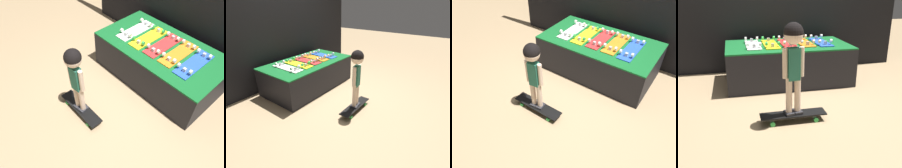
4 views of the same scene
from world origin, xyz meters
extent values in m
plane|color=tan|center=(0.00, 0.00, 0.00)|extent=(16.00, 16.00, 0.00)
cube|color=black|center=(0.00, 1.37, 1.19)|extent=(4.21, 0.10, 2.38)
cube|color=black|center=(0.00, 0.69, 0.28)|extent=(1.82, 1.01, 0.56)
cube|color=#146028|center=(0.00, 0.69, 0.57)|extent=(1.82, 1.01, 0.02)
cube|color=white|center=(-0.52, 0.69, 0.58)|extent=(0.20, 0.66, 0.01)
cube|color=#B7B7BC|center=(-0.52, 0.91, 0.62)|extent=(0.04, 0.04, 0.05)
cylinder|color=white|center=(-0.43, 0.91, 0.64)|extent=(0.03, 0.05, 0.05)
cylinder|color=white|center=(-0.60, 0.91, 0.64)|extent=(0.03, 0.05, 0.05)
cube|color=#B7B7BC|center=(-0.52, 0.47, 0.62)|extent=(0.04, 0.04, 0.05)
cylinder|color=white|center=(-0.43, 0.47, 0.64)|extent=(0.03, 0.05, 0.05)
cylinder|color=white|center=(-0.60, 0.47, 0.64)|extent=(0.03, 0.05, 0.05)
cube|color=yellow|center=(-0.26, 0.69, 0.58)|extent=(0.20, 0.66, 0.01)
cube|color=#B7B7BC|center=(-0.26, 0.91, 0.62)|extent=(0.04, 0.04, 0.05)
cylinder|color=green|center=(-0.17, 0.91, 0.64)|extent=(0.03, 0.05, 0.05)
cylinder|color=green|center=(-0.35, 0.91, 0.64)|extent=(0.03, 0.05, 0.05)
cube|color=#B7B7BC|center=(-0.26, 0.47, 0.62)|extent=(0.04, 0.04, 0.05)
cylinder|color=green|center=(-0.17, 0.47, 0.64)|extent=(0.03, 0.05, 0.05)
cylinder|color=green|center=(-0.35, 0.47, 0.64)|extent=(0.03, 0.05, 0.05)
cube|color=red|center=(0.00, 0.71, 0.58)|extent=(0.20, 0.66, 0.01)
cube|color=#B7B7BC|center=(0.00, 0.93, 0.62)|extent=(0.04, 0.04, 0.05)
cylinder|color=white|center=(0.09, 0.93, 0.64)|extent=(0.03, 0.05, 0.05)
cylinder|color=white|center=(-0.09, 0.93, 0.64)|extent=(0.03, 0.05, 0.05)
cube|color=#B7B7BC|center=(0.00, 0.49, 0.62)|extent=(0.04, 0.04, 0.05)
cylinder|color=white|center=(0.09, 0.49, 0.64)|extent=(0.03, 0.05, 0.05)
cylinder|color=white|center=(-0.09, 0.49, 0.64)|extent=(0.03, 0.05, 0.05)
cube|color=orange|center=(0.26, 0.72, 0.58)|extent=(0.20, 0.66, 0.01)
cube|color=#B7B7BC|center=(0.26, 0.94, 0.62)|extent=(0.04, 0.04, 0.05)
cylinder|color=white|center=(0.35, 0.94, 0.64)|extent=(0.03, 0.05, 0.05)
cylinder|color=white|center=(0.17, 0.94, 0.64)|extent=(0.03, 0.05, 0.05)
cube|color=#B7B7BC|center=(0.26, 0.50, 0.62)|extent=(0.04, 0.04, 0.05)
cylinder|color=white|center=(0.35, 0.50, 0.64)|extent=(0.03, 0.05, 0.05)
cylinder|color=white|center=(0.17, 0.50, 0.64)|extent=(0.03, 0.05, 0.05)
cube|color=blue|center=(0.52, 0.70, 0.58)|extent=(0.20, 0.66, 0.01)
cube|color=#B7B7BC|center=(0.52, 0.91, 0.62)|extent=(0.04, 0.04, 0.05)
cylinder|color=white|center=(0.60, 0.91, 0.64)|extent=(0.03, 0.05, 0.05)
cylinder|color=white|center=(0.43, 0.91, 0.64)|extent=(0.03, 0.05, 0.05)
cube|color=#B7B7BC|center=(0.52, 0.48, 0.62)|extent=(0.04, 0.04, 0.05)
cylinder|color=white|center=(0.60, 0.48, 0.64)|extent=(0.03, 0.05, 0.05)
cylinder|color=white|center=(0.43, 0.48, 0.64)|extent=(0.03, 0.05, 0.05)
cube|color=black|center=(-0.22, -0.62, 0.08)|extent=(0.72, 0.17, 0.01)
cube|color=#B7B7BC|center=(0.02, -0.62, 0.05)|extent=(0.04, 0.04, 0.05)
cylinder|color=green|center=(0.02, -0.55, 0.03)|extent=(0.05, 0.03, 0.05)
cylinder|color=green|center=(0.02, -0.70, 0.03)|extent=(0.05, 0.03, 0.05)
cube|color=#B7B7BC|center=(-0.46, -0.62, 0.05)|extent=(0.04, 0.04, 0.05)
cylinder|color=green|center=(-0.46, -0.55, 0.03)|extent=(0.05, 0.03, 0.05)
cylinder|color=green|center=(-0.46, -0.70, 0.03)|extent=(0.05, 0.03, 0.05)
cube|color=#2D2D33|center=(-0.17, -0.62, 0.11)|extent=(0.10, 0.13, 0.03)
cylinder|color=beige|center=(-0.17, -0.62, 0.31)|extent=(0.07, 0.07, 0.39)
cube|color=#2D2D33|center=(-0.27, -0.63, 0.11)|extent=(0.10, 0.13, 0.03)
cylinder|color=beige|center=(-0.27, -0.63, 0.31)|extent=(0.07, 0.07, 0.39)
cube|color=#236651|center=(-0.22, -0.62, 0.65)|extent=(0.14, 0.10, 0.34)
cylinder|color=beige|center=(-0.13, -0.61, 0.66)|extent=(0.05, 0.05, 0.31)
cylinder|color=beige|center=(-0.31, -0.64, 0.66)|extent=(0.05, 0.05, 0.31)
sphere|color=beige|center=(-0.22, -0.62, 0.94)|extent=(0.19, 0.19, 0.19)
sphere|color=black|center=(-0.22, -0.62, 0.97)|extent=(0.20, 0.20, 0.20)
camera|label=1|loc=(1.39, -1.49, 2.46)|focal=35.00mm
camera|label=2|loc=(-2.45, -1.89, 1.73)|focal=28.00mm
camera|label=3|loc=(1.29, -2.12, 2.29)|focal=35.00mm
camera|label=4|loc=(-0.80, -3.10, 1.37)|focal=42.00mm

